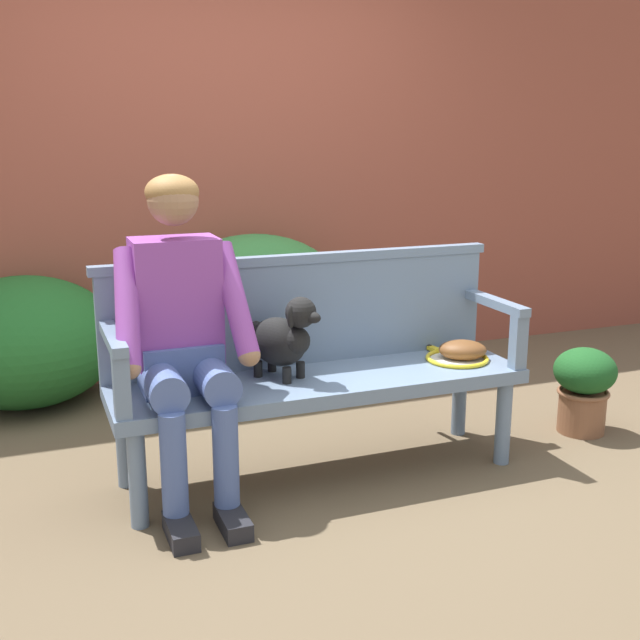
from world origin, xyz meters
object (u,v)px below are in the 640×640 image
Objects in this scene: garden_bench at (320,389)px; baseball_glove at (463,350)px; person_seated at (181,328)px; dog_on_bench at (285,337)px; tennis_racket at (453,357)px; potted_plant at (584,385)px.

baseball_glove reaches higher than garden_bench.
baseball_glove is at bearing 0.38° from person_seated.
person_seated reaches higher than dog_on_bench.
garden_bench is at bearing -156.12° from baseball_glove.
baseball_glove is at bearing -35.21° from tennis_racket.
person_seated is 3.61× the size of dog_on_bench.
dog_on_bench is (-0.15, 0.03, 0.24)m from garden_bench.
garden_bench is 0.29m from dog_on_bench.
potted_plant is at bearing -0.48° from garden_bench.
baseball_glove is at bearing 179.40° from potted_plant.
potted_plant is (0.74, -0.03, -0.22)m from tennis_racket.
person_seated is at bearing -178.45° from tennis_racket.
garden_bench reaches higher than potted_plant.
potted_plant is at bearing 0.03° from person_seated.
dog_on_bench is (0.44, 0.04, -0.09)m from person_seated.
dog_on_bench is 0.63× the size of tennis_racket.
person_seated is at bearing -155.39° from baseball_glove.
tennis_racket is at bearing -0.36° from dog_on_bench.
dog_on_bench is 0.84× the size of potted_plant.
dog_on_bench is 1.61m from potted_plant.
dog_on_bench reaches higher than potted_plant.
garden_bench is 8.17× the size of baseball_glove.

